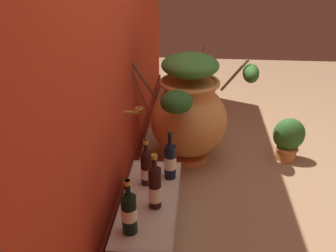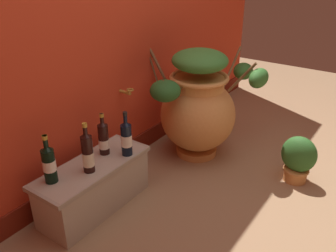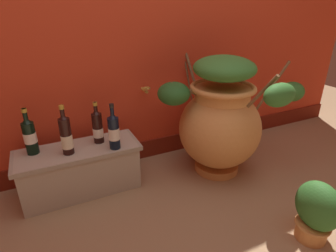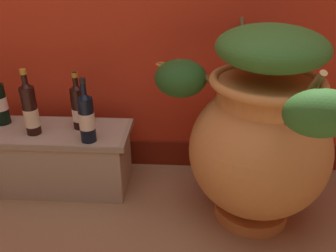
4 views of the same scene
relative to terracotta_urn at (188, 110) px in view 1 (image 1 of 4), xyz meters
name	(u,v)px [view 1 (image 1 of 4)]	position (x,y,z in m)	size (l,w,h in m)	color
ground_plane	(281,198)	(-0.48, -0.69, -0.44)	(7.00, 7.00, 0.00)	#9E7A56
back_wall	(99,6)	(-0.48, 0.51, 0.85)	(4.40, 0.33, 2.60)	red
terracotta_urn	(188,110)	(0.00, 0.00, 0.00)	(1.10, 1.16, 0.89)	#D68E4C
stone_ledge	(150,220)	(-1.00, 0.18, -0.26)	(0.80, 0.31, 0.33)	#B2A893
wine_bottle_left	(155,186)	(-1.06, 0.14, 0.02)	(0.07, 0.07, 0.33)	black
wine_bottle_middle	(129,211)	(-1.26, 0.24, 0.02)	(0.08, 0.08, 0.30)	black
wine_bottle_right	(170,159)	(-0.77, 0.08, 0.02)	(0.07, 0.07, 0.31)	black
wine_bottle_back	(146,166)	(-0.85, 0.21, 0.01)	(0.07, 0.07, 0.29)	black
potted_shrub	(288,138)	(0.07, -0.82, -0.25)	(0.19, 0.26, 0.36)	#D68E4C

